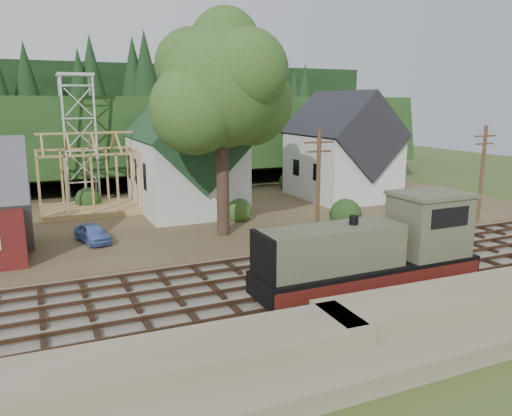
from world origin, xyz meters
name	(u,v)px	position (x,y,z in m)	size (l,w,h in m)	color
ground	(254,288)	(0.00, 0.00, 0.00)	(140.00, 140.00, 0.00)	#384C1E
embankment	(343,362)	(0.00, -8.50, 0.00)	(64.00, 5.00, 1.60)	#7F7259
railroad_bed	(254,287)	(0.00, 0.00, 0.08)	(64.00, 11.00, 0.16)	#726B5B
village_flat	(169,217)	(0.00, 18.00, 0.15)	(64.00, 26.00, 0.30)	brown
hillside	(122,180)	(0.00, 42.00, 0.00)	(70.00, 28.00, 8.00)	#1E3F19
ridge	(105,165)	(0.00, 58.00, 0.00)	(80.00, 20.00, 12.00)	black
church	(184,155)	(2.00, 19.68, 5.18)	(8.40, 15.17, 13.00)	silver
farmhouse	(341,152)	(18.00, 19.00, 4.87)	(8.40, 10.80, 10.60)	silver
timber_frame	(88,179)	(-6.00, 22.00, 3.27)	(8.20, 6.20, 6.99)	tan
lattice_tower	(76,99)	(-6.00, 28.00, 10.03)	(3.20, 3.20, 12.12)	silver
big_tree	(223,96)	(2.17, 10.08, 10.22)	(10.90, 8.40, 14.70)	#38281E
telegraph_pole_near	(318,187)	(7.00, 5.20, 4.25)	(2.20, 0.28, 8.00)	#4C331E
telegraph_pole_far	(482,174)	(22.00, 5.20, 4.25)	(2.20, 0.28, 8.00)	#4C331E
locomotive	(376,252)	(5.63, -3.00, 2.17)	(12.30, 3.07, 4.91)	black
car_blue	(93,233)	(-6.93, 11.82, 0.95)	(1.53, 3.80, 1.29)	#6383D4
car_red	(366,188)	(21.97, 19.94, 0.84)	(1.81, 3.92, 1.09)	red
patio_set	(5,230)	(-12.13, 9.56, 2.23)	(2.03, 2.03, 2.27)	silver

